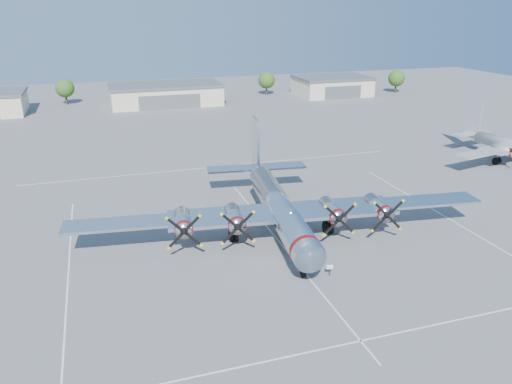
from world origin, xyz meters
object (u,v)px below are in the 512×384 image
object	(u,v)px
hangar_center	(166,94)
hangar_east	(332,86)
tree_far_east	(396,78)
main_bomber_b29	(277,230)
twin_engine_east	(507,159)
tree_west	(65,88)
info_placard	(330,268)
tree_east	(267,80)

from	to	relation	value
hangar_center	hangar_east	size ratio (longest dim) A/B	1.39
tree_far_east	main_bomber_b29	distance (m)	105.00
tree_far_east	twin_engine_east	xyz separation A→B (m)	(-20.25, -65.98, -4.22)
tree_west	info_placard	size ratio (longest dim) A/B	5.58
tree_west	hangar_east	bearing A→B (deg)	-6.28
hangar_east	tree_east	size ratio (longest dim) A/B	3.10
hangar_center	tree_west	size ratio (longest dim) A/B	4.31
twin_engine_east	info_placard	distance (m)	52.68
hangar_east	twin_engine_east	bearing A→B (deg)	-90.21
tree_west	tree_east	size ratio (longest dim) A/B	1.00
tree_far_east	twin_engine_east	bearing A→B (deg)	-107.06
hangar_east	twin_engine_east	world-z (taller)	hangar_east
hangar_east	tree_far_east	size ratio (longest dim) A/B	3.10
main_bomber_b29	info_placard	bearing A→B (deg)	-77.32
hangar_center	tree_east	world-z (taller)	tree_east
hangar_east	main_bomber_b29	size ratio (longest dim) A/B	0.44
tree_far_east	main_bomber_b29	world-z (taller)	tree_far_east
tree_west	tree_far_east	bearing A→B (deg)	-6.14
tree_west	tree_far_east	distance (m)	93.54
hangar_center	tree_east	distance (m)	30.64
main_bomber_b29	hangar_east	bearing A→B (deg)	67.36
hangar_center	tree_west	world-z (taller)	tree_west
tree_west	main_bomber_b29	bearing A→B (deg)	-74.05
hangar_center	hangar_east	bearing A→B (deg)	0.00
tree_west	tree_east	distance (m)	55.04
hangar_east	tree_far_east	xyz separation A→B (m)	(20.00, -1.96, 1.51)
tree_far_east	main_bomber_b29	bearing A→B (deg)	-129.75
hangar_east	tree_west	distance (m)	73.46
main_bomber_b29	info_placard	size ratio (longest dim) A/B	38.99
tree_far_east	info_placard	xyz separation A→B (m)	(-65.96, -92.16, -3.38)
hangar_east	hangar_center	bearing A→B (deg)	-180.00
hangar_center	twin_engine_east	distance (m)	83.09
tree_west	tree_east	bearing A→B (deg)	-2.08
tree_far_east	info_placard	distance (m)	113.38
main_bomber_b29	twin_engine_east	size ratio (longest dim) A/B	1.70
hangar_center	tree_far_east	bearing A→B (deg)	-1.65
hangar_center	main_bomber_b29	world-z (taller)	hangar_center
tree_west	tree_east	world-z (taller)	same
tree_west	info_placard	distance (m)	105.73
tree_west	main_bomber_b29	size ratio (longest dim) A/B	0.14
twin_engine_east	tree_east	bearing A→B (deg)	92.02
tree_east	info_placard	world-z (taller)	tree_east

